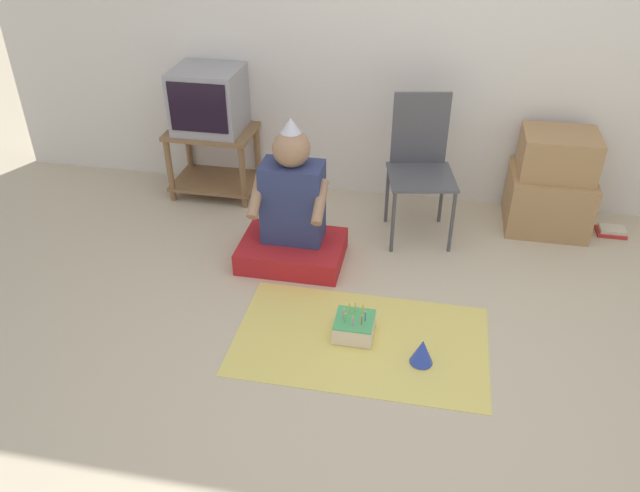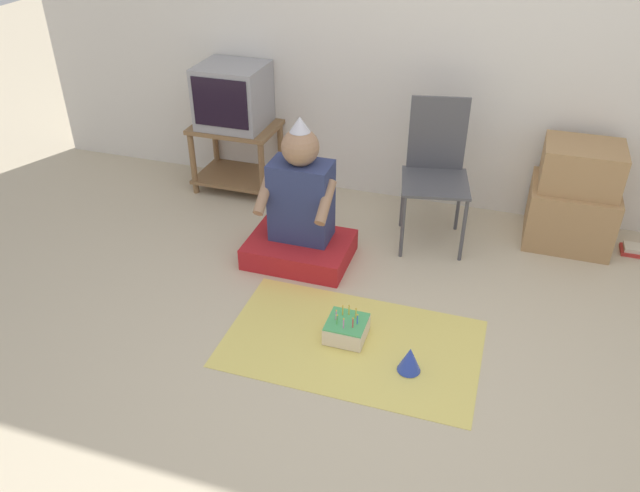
# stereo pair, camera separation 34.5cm
# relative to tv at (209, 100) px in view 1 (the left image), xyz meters

# --- Properties ---
(ground_plane) EXTENTS (16.00, 16.00, 0.00)m
(ground_plane) POSITION_rel_tv_xyz_m (1.54, -1.72, -0.72)
(ground_plane) COLOR beige
(wall_back) EXTENTS (6.40, 0.06, 2.55)m
(wall_back) POSITION_rel_tv_xyz_m (1.54, 0.25, 0.55)
(wall_back) COLOR silver
(wall_back) RESTS_ON ground_plane
(tv_stand) EXTENTS (0.61, 0.44, 0.50)m
(tv_stand) POSITION_rel_tv_xyz_m (-0.00, -0.00, -0.42)
(tv_stand) COLOR olive
(tv_stand) RESTS_ON ground_plane
(tv) EXTENTS (0.47, 0.43, 0.44)m
(tv) POSITION_rel_tv_xyz_m (0.00, 0.00, 0.00)
(tv) COLOR #99999E
(tv) RESTS_ON tv_stand
(folding_chair) EXTENTS (0.49, 0.50, 0.93)m
(folding_chair) POSITION_rel_tv_xyz_m (1.51, -0.26, -0.20)
(folding_chair) COLOR #4C4C51
(folding_chair) RESTS_ON ground_plane
(cardboard_box_stack) EXTENTS (0.54, 0.47, 0.68)m
(cardboard_box_stack) POSITION_rel_tv_xyz_m (2.38, -0.05, -0.41)
(cardboard_box_stack) COLOR #A87F51
(cardboard_box_stack) RESTS_ON ground_plane
(book_pile) EXTENTS (0.19, 0.14, 0.05)m
(book_pile) POSITION_rel_tv_xyz_m (2.83, -0.07, -0.70)
(book_pile) COLOR #B72D28
(book_pile) RESTS_ON ground_plane
(person_seated) EXTENTS (0.64, 0.47, 0.93)m
(person_seated) POSITION_rel_tv_xyz_m (0.78, -0.78, -0.42)
(person_seated) COLOR red
(person_seated) RESTS_ON ground_plane
(party_cloth) EXTENTS (1.33, 0.80, 0.01)m
(party_cloth) POSITION_rel_tv_xyz_m (1.31, -1.48, -0.72)
(party_cloth) COLOR #EAD666
(party_cloth) RESTS_ON ground_plane
(birthday_cake) EXTENTS (0.21, 0.21, 0.17)m
(birthday_cake) POSITION_rel_tv_xyz_m (1.27, -1.44, -0.67)
(birthday_cake) COLOR #F4E0C6
(birthday_cake) RESTS_ON party_cloth
(party_hat_blue) EXTENTS (0.12, 0.12, 0.14)m
(party_hat_blue) POSITION_rel_tv_xyz_m (1.63, -1.59, -0.65)
(party_hat_blue) COLOR blue
(party_hat_blue) RESTS_ON party_cloth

